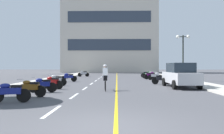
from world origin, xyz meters
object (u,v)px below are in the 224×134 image
cyclist_rider (105,77)px  motorcycle_11 (83,73)px  motorcycle_2 (42,85)px  parked_car_near (180,75)px  motorcycle_1 (30,88)px  motorcycle_3 (52,82)px  street_lamp_mid (183,47)px  motorcycle_0 (10,92)px  motorcycle_7 (155,76)px  motorcycle_9 (149,75)px  motorcycle_10 (147,74)px  motorcycle_4 (56,80)px  motorcycle_6 (68,77)px  motorcycle_8 (151,75)px  motorcycle_5 (162,79)px

cyclist_rider → motorcycle_11: bearing=103.0°
motorcycle_2 → cyclist_rider: size_ratio=0.96×
parked_car_near → motorcycle_11: 18.90m
motorcycle_1 → motorcycle_3: 3.92m
street_lamp_mid → parked_car_near: street_lamp_mid is taller
motorcycle_2 → cyclist_rider: 3.94m
motorcycle_0 → motorcycle_2: same height
street_lamp_mid → motorcycle_3: (-11.52, -8.50, -3.17)m
motorcycle_2 → motorcycle_11: 19.53m
motorcycle_7 → street_lamp_mid: bearing=-24.7°
motorcycle_9 → motorcycle_10: (0.07, 1.89, 0.00)m
motorcycle_2 → motorcycle_4: same height
motorcycle_4 → motorcycle_7: bearing=38.3°
cyclist_rider → motorcycle_10: bearing=72.9°
motorcycle_4 → motorcycle_10: 15.46m
motorcycle_3 → motorcycle_9: bearing=57.0°
motorcycle_10 → motorcycle_3: bearing=-119.8°
motorcycle_4 → motorcycle_6: 4.50m
motorcycle_3 → motorcycle_10: 17.33m
motorcycle_1 → cyclist_rider: (3.71, 3.11, 0.41)m
motorcycle_0 → motorcycle_4: size_ratio=0.98×
motorcycle_1 → motorcycle_9: bearing=63.5°
motorcycle_9 → motorcycle_11: size_ratio=1.00×
motorcycle_10 → motorcycle_1: bearing=-114.4°
motorcycle_3 → motorcycle_11: (-0.49, 17.50, 0.00)m
motorcycle_2 → motorcycle_3: same height
motorcycle_9 → motorcycle_10: bearing=87.9°
motorcycle_4 → motorcycle_6: bearing=90.0°
motorcycle_8 → motorcycle_10: same height
motorcycle_3 → motorcycle_8: (8.54, 11.36, 0.00)m
motorcycle_3 → motorcycle_4: (-0.39, 2.47, 0.00)m
cyclist_rider → motorcycle_5: bearing=46.1°
motorcycle_4 → motorcycle_9: size_ratio=1.02×
street_lamp_mid → motorcycle_5: 6.32m
motorcycle_2 → motorcycle_10: bearing=63.3°
motorcycle_2 → motorcycle_1: bearing=-89.8°
motorcycle_2 → motorcycle_9: size_ratio=1.02×
motorcycle_1 → motorcycle_11: same height
motorcycle_9 → motorcycle_1: bearing=-116.5°
motorcycle_2 → motorcycle_9: (8.53, 15.17, 0.00)m
motorcycle_5 → motorcycle_9: (0.16, 9.12, 0.00)m
motorcycle_0 → motorcycle_8: 19.20m
parked_car_near → motorcycle_5: (-0.82, 2.74, -0.44)m
street_lamp_mid → motorcycle_5: street_lamp_mid is taller
motorcycle_11 → cyclist_rider: bearing=-77.0°
parked_car_near → motorcycle_11: parked_car_near is taller
motorcycle_4 → motorcycle_9: same height
motorcycle_3 → cyclist_rider: cyclist_rider is taller
motorcycle_6 → motorcycle_7: bearing=16.8°
motorcycle_1 → motorcycle_6: 10.89m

